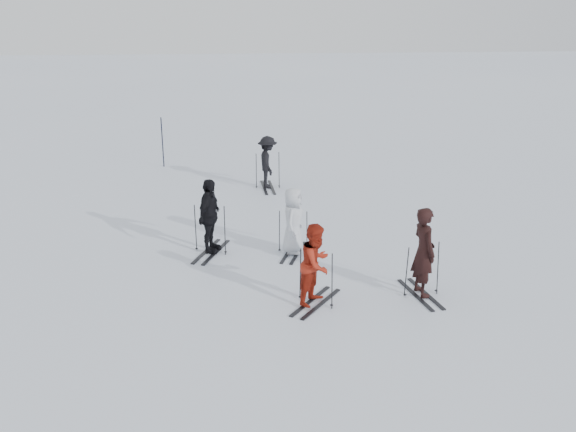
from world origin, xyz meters
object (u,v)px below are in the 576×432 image
at_px(skier_uphill_left, 210,217).
at_px(piste_marker, 162,142).
at_px(skier_near_dark, 424,253).
at_px(skier_grey, 293,222).
at_px(skier_uphill_far, 268,163).
at_px(skier_red, 316,265).

bearing_deg(skier_uphill_left, piste_marker, 33.81).
distance_m(skier_near_dark, skier_grey, 3.67).
bearing_deg(skier_uphill_far, skier_red, -179.87).
relative_size(skier_grey, piste_marker, 0.89).
bearing_deg(skier_red, skier_uphill_far, 39.31).
xyz_separation_m(skier_grey, skier_uphill_left, (-2.08, 0.22, 0.10)).
xyz_separation_m(skier_near_dark, piste_marker, (-6.68, 11.69, -0.04)).
relative_size(skier_red, skier_grey, 1.04).
height_order(skier_red, skier_uphill_far, skier_red).
distance_m(skier_near_dark, skier_uphill_left, 5.43).
bearing_deg(skier_grey, skier_red, -157.21).
bearing_deg(piste_marker, skier_near_dark, -60.25).
bearing_deg(piste_marker, skier_grey, -65.52).
height_order(skier_uphill_far, piste_marker, piste_marker).
relative_size(skier_near_dark, skier_uphill_left, 1.04).
bearing_deg(skier_grey, skier_uphill_left, 102.30).
bearing_deg(skier_uphill_far, piste_marker, 46.40).
distance_m(skier_red, skier_uphill_far, 8.71).
bearing_deg(skier_near_dark, skier_uphill_left, 47.13).
height_order(skier_grey, piste_marker, piste_marker).
height_order(skier_near_dark, skier_grey, skier_near_dark).
relative_size(skier_uphill_left, piste_marker, 1.00).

